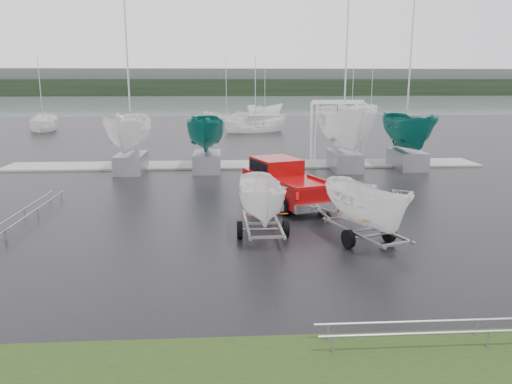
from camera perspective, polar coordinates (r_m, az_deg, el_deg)
The scene contains 21 objects.
ground_plane at distance 19.43m, azimuth 0.34°, elevation -3.25°, with size 120.00×120.00×0.00m, color black.
lake at distance 118.77m, azimuth -3.05°, elevation 9.98°, with size 300.00×300.00×0.00m, color gray.
dock at distance 32.11m, azimuth -1.27°, elevation 3.15°, with size 30.00×3.00×0.12m, color #9A9A94.
treeline at distance 188.67m, azimuth -3.31°, elevation 11.84°, with size 300.00×8.00×6.00m, color black.
far_hill at distance 196.65m, azimuth -3.33°, elevation 12.45°, with size 300.00×6.00×10.00m, color #4C5651.
pickup_truck at distance 22.20m, azimuth 3.07°, elevation 1.35°, with size 3.69×6.00×1.89m.
trailer_hitched at distance 16.56m, azimuth 12.75°, elevation 2.70°, with size 2.30×3.79×4.68m.
trailer_parked at distance 16.94m, azimuth 0.74°, elevation 3.19°, with size 1.79×3.63×4.66m.
boat_hoist at distance 32.56m, azimuth 9.26°, elevation 7.77°, with size 3.30×2.18×4.12m.
keelboat_0 at distance 30.20m, azimuth -14.39°, elevation 9.30°, with size 2.38×3.20×10.55m.
keelboat_1 at distance 29.92m, azimuth -5.71°, elevation 9.05°, with size 2.22×3.20×7.00m.
keelboat_2 at distance 30.54m, azimuth 10.35°, elevation 10.94°, with size 2.85×3.20×11.03m.
keelboat_3 at distance 32.05m, azimuth 17.23°, elevation 9.12°, with size 2.32×3.20×10.49m.
mast_rack_0 at distance 21.67m, azimuth -24.34°, elevation -1.77°, with size 0.56×6.50×0.06m.
mast_rack_2 at distance 11.67m, azimuth 24.54°, elevation -13.71°, with size 7.00×0.56×0.06m.
moored_boat_0 at distance 59.95m, azimuth -23.06°, elevation 6.50°, with size 3.28×3.34×11.66m.
moored_boat_1 at distance 65.74m, azimuth -3.37°, elevation 7.92°, with size 2.93×2.89×11.12m.
moored_boat_2 at distance 53.48m, azimuth -0.08°, elevation 6.88°, with size 3.38×3.34×11.51m.
moored_boat_3 at distance 84.78m, azimuth 10.89°, elevation 8.75°, with size 3.67×3.65×11.48m.
moored_boat_5 at distance 87.19m, azimuth 1.01°, elevation 9.07°, with size 2.75×2.70×11.07m.
moored_boat_6 at distance 89.32m, azimuth 12.98°, elevation 8.85°, with size 2.80×2.84×11.05m.
Camera 1 is at (-1.30, -18.65, 5.29)m, focal length 35.00 mm.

